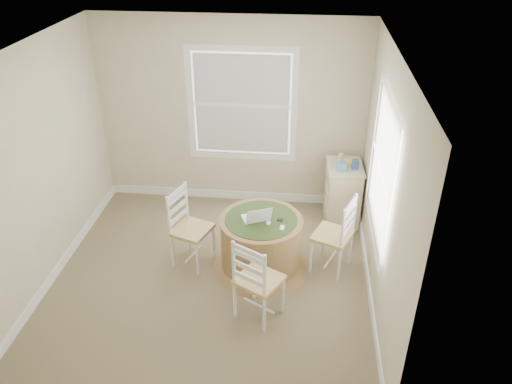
# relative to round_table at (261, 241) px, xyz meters

# --- Properties ---
(room) EXTENTS (3.64, 3.64, 2.64)m
(room) POSITION_rel_round_table_xyz_m (-0.39, -0.09, 0.93)
(room) COLOR #807251
(room) RESTS_ON ground
(round_table) EXTENTS (1.13, 1.13, 0.68)m
(round_table) POSITION_rel_round_table_xyz_m (0.00, 0.00, 0.00)
(round_table) COLOR olive
(round_table) RESTS_ON ground
(chair_left) EXTENTS (0.52, 0.53, 0.95)m
(chair_left) POSITION_rel_round_table_xyz_m (-0.81, 0.01, 0.11)
(chair_left) COLOR white
(chair_left) RESTS_ON ground
(chair_near) EXTENTS (0.56, 0.55, 0.95)m
(chair_near) POSITION_rel_round_table_xyz_m (0.05, -0.79, 0.11)
(chair_near) COLOR white
(chair_near) RESTS_ON ground
(chair_right) EXTENTS (0.53, 0.54, 0.95)m
(chair_right) POSITION_rel_round_table_xyz_m (0.81, 0.07, 0.11)
(chair_right) COLOR white
(chair_right) RESTS_ON ground
(laptop) EXTENTS (0.37, 0.36, 0.21)m
(laptop) POSITION_rel_round_table_xyz_m (-0.05, -0.01, 0.33)
(laptop) COLOR white
(laptop) RESTS_ON round_table
(mouse) EXTENTS (0.06, 0.09, 0.03)m
(mouse) POSITION_rel_round_table_xyz_m (0.09, -0.07, 0.31)
(mouse) COLOR white
(mouse) RESTS_ON round_table
(phone) EXTENTS (0.06, 0.09, 0.02)m
(phone) POSITION_rel_round_table_xyz_m (0.25, -0.14, 0.30)
(phone) COLOR #B7BABF
(phone) RESTS_ON round_table
(keys) EXTENTS (0.07, 0.06, 0.02)m
(keys) POSITION_rel_round_table_xyz_m (0.21, -0.00, 0.31)
(keys) COLOR black
(keys) RESTS_ON round_table
(corner_chest) EXTENTS (0.49, 0.64, 0.81)m
(corner_chest) POSITION_rel_round_table_xyz_m (0.98, 1.15, 0.04)
(corner_chest) COLOR beige
(corner_chest) RESTS_ON ground
(tissue_box) EXTENTS (0.13, 0.13, 0.10)m
(tissue_box) POSITION_rel_round_table_xyz_m (0.92, 1.02, 0.49)
(tissue_box) COLOR #538EBE
(tissue_box) RESTS_ON corner_chest
(box_yellow) EXTENTS (0.16, 0.11, 0.06)m
(box_yellow) POSITION_rel_round_table_xyz_m (1.03, 1.18, 0.47)
(box_yellow) COLOR #E5CB51
(box_yellow) RESTS_ON corner_chest
(box_blue) EXTENTS (0.08, 0.08, 0.12)m
(box_blue) POSITION_rel_round_table_xyz_m (1.11, 1.08, 0.50)
(box_blue) COLOR #33569B
(box_blue) RESTS_ON corner_chest
(cup_cream) EXTENTS (0.07, 0.07, 0.09)m
(cup_cream) POSITION_rel_round_table_xyz_m (0.93, 1.33, 0.49)
(cup_cream) COLOR beige
(cup_cream) RESTS_ON corner_chest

